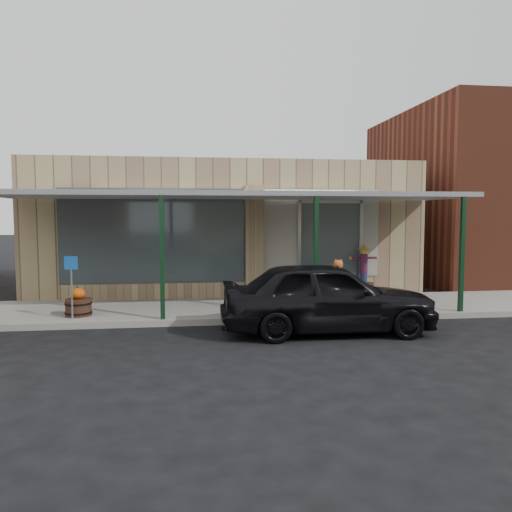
{
  "coord_description": "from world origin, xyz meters",
  "views": [
    {
      "loc": [
        -1.14,
        -9.36,
        2.53
      ],
      "look_at": [
        0.42,
        2.6,
        1.55
      ],
      "focal_mm": 35.0,
      "sensor_mm": 36.0,
      "label": 1
    }
  ],
  "objects": [
    {
      "name": "barrel_scarecrow",
      "position": [
        3.93,
        4.79,
        0.66
      ],
      "size": [
        0.92,
        0.7,
        1.52
      ],
      "rotation": [
        0.0,
        0.0,
        -0.22
      ],
      "color": "#45271B",
      "rests_on": "sidewalk"
    },
    {
      "name": "awning",
      "position": [
        0.0,
        3.56,
        3.01
      ],
      "size": [
        12.0,
        3.0,
        3.04
      ],
      "color": "slate",
      "rests_on": "ground"
    },
    {
      "name": "ground",
      "position": [
        0.0,
        0.0,
        0.0
      ],
      "size": [
        120.0,
        120.0,
        0.0
      ],
      "primitive_type": "plane",
      "color": "black",
      "rests_on": "ground"
    },
    {
      "name": "parked_sedan",
      "position": [
        1.77,
        1.01,
        0.78
      ],
      "size": [
        4.63,
        1.98,
        1.57
      ],
      "rotation": [
        0.0,
        0.0,
        1.55
      ],
      "color": "black",
      "rests_on": "ground"
    },
    {
      "name": "sidewalk",
      "position": [
        0.0,
        3.6,
        0.07
      ],
      "size": [
        40.0,
        3.2,
        0.15
      ],
      "primitive_type": "cube",
      "color": "gray",
      "rests_on": "ground"
    },
    {
      "name": "storefront",
      "position": [
        -0.0,
        8.16,
        2.09
      ],
      "size": [
        12.0,
        6.25,
        4.2
      ],
      "color": "tan",
      "rests_on": "ground"
    },
    {
      "name": "barrel_pumpkin",
      "position": [
        -3.81,
        2.81,
        0.4
      ],
      "size": [
        0.66,
        0.66,
        0.72
      ],
      "rotation": [
        0.0,
        0.0,
        0.09
      ],
      "color": "#45271B",
      "rests_on": "sidewalk"
    },
    {
      "name": "block_buildings_near",
      "position": [
        2.01,
        9.2,
        3.77
      ],
      "size": [
        61.0,
        8.0,
        8.0
      ],
      "color": "brown",
      "rests_on": "ground"
    },
    {
      "name": "handicap_sign",
      "position": [
        -3.86,
        2.4,
        1.09
      ],
      "size": [
        0.3,
        0.04,
        1.45
      ],
      "rotation": [
        0.0,
        0.0,
        -0.08
      ],
      "color": "gray",
      "rests_on": "sidewalk"
    }
  ]
}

